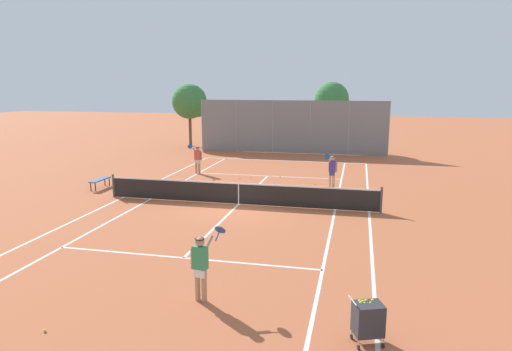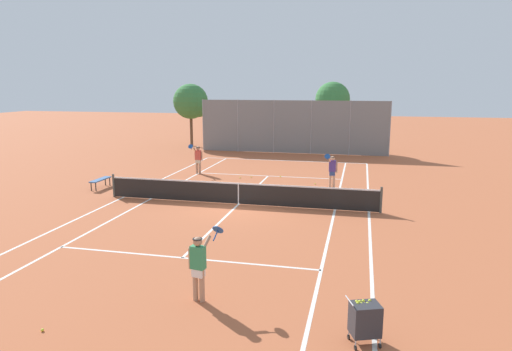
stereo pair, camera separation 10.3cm
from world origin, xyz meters
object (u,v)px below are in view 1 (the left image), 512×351
at_px(tree_behind_left, 191,103).
at_px(tree_behind_right, 332,100).
at_px(player_far_right, 332,169).
at_px(player_near_side, 201,264).
at_px(loose_tennis_ball_1, 45,331).
at_px(loose_tennis_ball_2, 315,184).
at_px(loose_tennis_ball_3, 251,177).
at_px(loose_tennis_ball_5, 242,185).
at_px(loose_tennis_ball_0, 240,178).
at_px(ball_cart, 368,319).
at_px(player_far_left, 197,158).
at_px(courtside_bench, 100,180).
at_px(loose_tennis_ball_4, 280,176).
at_px(tennis_net, 239,193).

relative_size(tree_behind_left, tree_behind_right, 0.97).
bearing_deg(player_far_right, player_near_side, -99.84).
distance_m(loose_tennis_ball_1, loose_tennis_ball_2, 16.26).
xyz_separation_m(loose_tennis_ball_3, loose_tennis_ball_5, (0.04, -2.21, 0.00)).
xyz_separation_m(loose_tennis_ball_0, loose_tennis_ball_5, (0.58, -1.82, 0.00)).
bearing_deg(ball_cart, player_far_left, 120.31).
bearing_deg(player_far_right, tree_behind_right, 93.90).
xyz_separation_m(loose_tennis_ball_5, courtside_bench, (-6.76, -2.10, 0.38)).
bearing_deg(ball_cart, courtside_bench, 138.45).
height_order(player_far_left, loose_tennis_ball_2, player_far_left).
xyz_separation_m(loose_tennis_ball_4, tree_behind_right, (2.03, 11.91, 3.86)).
bearing_deg(ball_cart, loose_tennis_ball_4, 105.73).
xyz_separation_m(loose_tennis_ball_1, tree_behind_left, (-7.49, 28.67, 3.60)).
height_order(ball_cart, loose_tennis_ball_5, ball_cart).
xyz_separation_m(player_far_left, courtside_bench, (-3.45, -4.69, -0.52)).
xyz_separation_m(tree_behind_left, tree_behind_right, (11.55, 0.45, 0.26)).
relative_size(loose_tennis_ball_4, tree_behind_left, 0.01).
height_order(tennis_net, loose_tennis_ball_5, tennis_net).
bearing_deg(loose_tennis_ball_4, loose_tennis_ball_2, -35.47).
bearing_deg(loose_tennis_ball_0, tree_behind_right, 71.99).
xyz_separation_m(player_far_left, loose_tennis_ball_4, (4.85, 0.08, -0.89)).
relative_size(ball_cart, loose_tennis_ball_1, 14.58).
bearing_deg(tree_behind_left, tennis_net, -63.64).
xyz_separation_m(player_far_right, courtside_bench, (-11.27, -2.74, -0.52)).
bearing_deg(player_far_right, loose_tennis_ball_4, 145.79).
distance_m(loose_tennis_ball_0, loose_tennis_ball_5, 1.91).
xyz_separation_m(ball_cart, loose_tennis_ball_4, (-4.55, 16.15, -0.50)).
bearing_deg(loose_tennis_ball_5, loose_tennis_ball_4, 59.99).
relative_size(player_far_right, loose_tennis_ball_2, 26.88).
height_order(loose_tennis_ball_1, loose_tennis_ball_5, same).
relative_size(ball_cart, courtside_bench, 0.64).
bearing_deg(tree_behind_right, loose_tennis_ball_3, -106.27).
height_order(tennis_net, tree_behind_right, tree_behind_right).
height_order(loose_tennis_ball_1, tree_behind_right, tree_behind_right).
bearing_deg(loose_tennis_ball_4, loose_tennis_ball_0, -158.16).
xyz_separation_m(ball_cart, loose_tennis_ball_3, (-6.13, 15.69, -0.50)).
xyz_separation_m(tennis_net, tree_behind_right, (2.77, 18.16, 3.39)).
bearing_deg(loose_tennis_ball_4, courtside_bench, -150.14).
relative_size(tennis_net, loose_tennis_ball_5, 181.82).
bearing_deg(tree_behind_left, loose_tennis_ball_3, -56.36).
relative_size(loose_tennis_ball_2, courtside_bench, 0.04).
bearing_deg(courtside_bench, loose_tennis_ball_0, 32.36).
bearing_deg(loose_tennis_ball_5, loose_tennis_ball_3, 91.13).
distance_m(loose_tennis_ball_0, courtside_bench, 7.32).
distance_m(loose_tennis_ball_2, tree_behind_left, 17.75).
height_order(tennis_net, player_near_side, player_near_side).
bearing_deg(ball_cart, player_near_side, 165.24).
height_order(loose_tennis_ball_1, loose_tennis_ball_4, same).
bearing_deg(courtside_bench, ball_cart, -41.55).
distance_m(loose_tennis_ball_4, tree_behind_right, 12.68).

